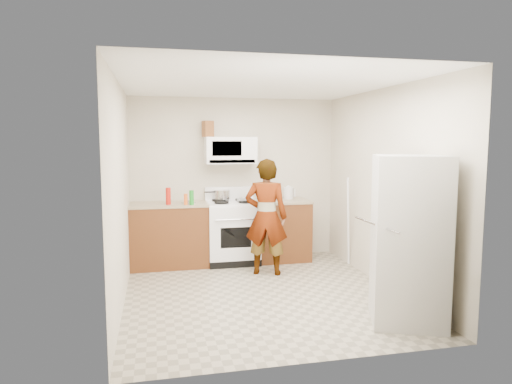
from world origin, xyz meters
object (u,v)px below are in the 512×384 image
object	(u,v)px
microwave	(230,150)
person	(266,217)
gas_range	(232,231)
saucepan	(222,195)
fridge	(409,240)
kettle	(288,193)

from	to	relation	value
microwave	person	bearing A→B (deg)	-66.60
gas_range	saucepan	size ratio (longest dim) A/B	4.60
microwave	person	xyz separation A→B (m)	(0.36, -0.83, -0.90)
fridge	kettle	world-z (taller)	fridge
fridge	kettle	size ratio (longest dim) A/B	9.35
microwave	saucepan	distance (m)	0.69
gas_range	saucepan	xyz separation A→B (m)	(-0.13, 0.18, 0.54)
person	fridge	size ratio (longest dim) A/B	0.94
fridge	saucepan	size ratio (longest dim) A/B	6.92
fridge	microwave	bearing A→B (deg)	137.98
kettle	fridge	bearing A→B (deg)	-94.78
microwave	fridge	size ratio (longest dim) A/B	0.45
gas_range	fridge	world-z (taller)	fridge
gas_range	microwave	bearing A→B (deg)	90.00
fridge	kettle	distance (m)	2.80
saucepan	kettle	bearing A→B (deg)	-3.29
microwave	kettle	size ratio (longest dim) A/B	4.18
gas_range	kettle	world-z (taller)	gas_range
person	fridge	distance (m)	2.19
gas_range	person	world-z (taller)	person
person	kettle	world-z (taller)	person
microwave	fridge	bearing A→B (deg)	-63.74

